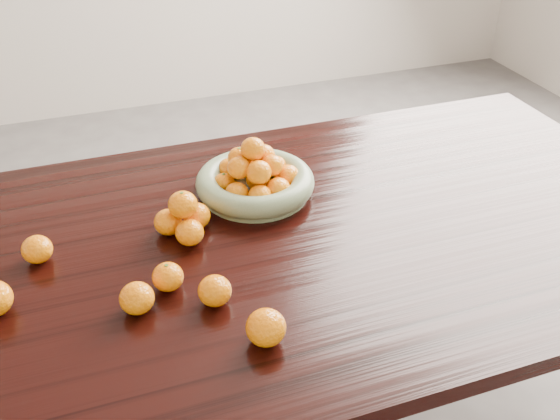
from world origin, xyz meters
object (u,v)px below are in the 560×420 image
object	(u,v)px
fruit_bowl	(255,180)
orange_pyramid	(184,218)
loose_orange_0	(168,277)
dining_table	(267,269)

from	to	relation	value
fruit_bowl	orange_pyramid	size ratio (longest dim) A/B	2.25
fruit_bowl	loose_orange_0	xyz separation A→B (m)	(-0.27, -0.28, -0.01)
orange_pyramid	fruit_bowl	bearing A→B (deg)	29.12
orange_pyramid	loose_orange_0	size ratio (longest dim) A/B	2.06
dining_table	fruit_bowl	size ratio (longest dim) A/B	6.95
orange_pyramid	dining_table	bearing A→B (deg)	-23.33
loose_orange_0	fruit_bowl	bearing A→B (deg)	46.21
fruit_bowl	orange_pyramid	bearing A→B (deg)	-150.88
dining_table	orange_pyramid	bearing A→B (deg)	156.67
fruit_bowl	loose_orange_0	distance (m)	0.39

